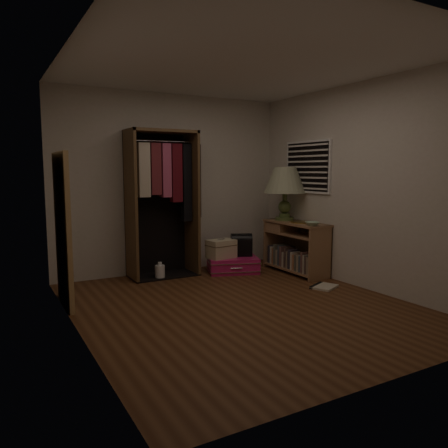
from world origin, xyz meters
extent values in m
plane|color=#512D17|center=(0.00, 0.00, 0.00)|extent=(4.00, 4.00, 0.00)
cube|color=beige|center=(0.00, 2.00, 1.30)|extent=(3.50, 0.02, 2.60)
cube|color=beige|center=(0.00, -2.00, 1.30)|extent=(3.50, 0.02, 2.60)
cube|color=beige|center=(1.75, 0.00, 1.30)|extent=(0.02, 4.00, 2.60)
cube|color=beige|center=(-1.75, 0.00, 1.30)|extent=(0.02, 4.00, 2.60)
cube|color=white|center=(0.00, 0.00, 2.60)|extent=(3.50, 4.00, 0.01)
cube|color=white|center=(1.73, 1.00, 1.55)|extent=(0.03, 0.96, 0.76)
cube|color=black|center=(1.73, 1.00, 1.55)|extent=(0.03, 0.90, 0.70)
cube|color=white|center=(1.71, 1.00, 1.24)|extent=(0.01, 0.88, 0.02)
cube|color=white|center=(1.71, 1.00, 1.32)|extent=(0.01, 0.88, 0.02)
cube|color=white|center=(1.71, 1.00, 1.39)|extent=(0.01, 0.88, 0.02)
cube|color=white|center=(1.71, 1.00, 1.47)|extent=(0.01, 0.88, 0.02)
cube|color=white|center=(1.71, 1.00, 1.55)|extent=(0.01, 0.88, 0.02)
cube|color=white|center=(1.71, 1.00, 1.63)|extent=(0.01, 0.88, 0.02)
cube|color=white|center=(1.71, 1.00, 1.71)|extent=(0.01, 0.88, 0.02)
cube|color=white|center=(1.71, 1.00, 1.78)|extent=(0.01, 0.88, 0.02)
cube|color=white|center=(1.71, 1.00, 1.86)|extent=(0.01, 0.88, 0.02)
cube|color=#956948|center=(1.54, 0.46, 0.38)|extent=(0.40, 0.03, 0.75)
cube|color=#956948|center=(1.54, 1.54, 0.38)|extent=(0.40, 0.03, 0.75)
cube|color=#956948|center=(1.54, 1.00, 0.06)|extent=(0.40, 1.04, 0.03)
cube|color=#956948|center=(1.54, 1.00, 0.57)|extent=(0.40, 1.04, 0.03)
cube|color=#956948|center=(1.54, 1.00, 0.73)|extent=(0.42, 1.12, 0.03)
cube|color=brown|center=(1.73, 1.00, 0.38)|extent=(0.02, 1.10, 0.75)
cube|color=#956948|center=(1.53, 1.33, 0.65)|extent=(0.36, 0.38, 0.13)
cube|color=gray|center=(1.46, 0.53, 0.20)|extent=(0.17, 0.05, 0.25)
cube|color=#4C3833|center=(1.47, 0.58, 0.20)|extent=(0.19, 0.03, 0.24)
cube|color=#B7AD99|center=(1.47, 0.62, 0.21)|extent=(0.21, 0.03, 0.26)
cube|color=brown|center=(1.47, 0.67, 0.22)|extent=(0.20, 0.03, 0.29)
cube|color=#3F4C59|center=(1.47, 0.71, 0.19)|extent=(0.21, 0.04, 0.23)
cube|color=gray|center=(1.47, 0.75, 0.19)|extent=(0.20, 0.04, 0.23)
cube|color=#59594C|center=(1.47, 0.80, 0.19)|extent=(0.20, 0.03, 0.23)
cube|color=#B2724C|center=(1.45, 0.85, 0.19)|extent=(0.15, 0.04, 0.23)
cube|color=beige|center=(1.45, 0.89, 0.20)|extent=(0.16, 0.04, 0.26)
cube|color=#332D38|center=(1.45, 0.95, 0.22)|extent=(0.16, 0.05, 0.28)
cube|color=gray|center=(1.45, 1.00, 0.20)|extent=(0.16, 0.03, 0.25)
cube|color=#4C3833|center=(1.47, 1.05, 0.22)|extent=(0.20, 0.04, 0.29)
cube|color=#B7AD99|center=(1.47, 1.10, 0.19)|extent=(0.20, 0.04, 0.22)
cube|color=brown|center=(1.46, 1.15, 0.22)|extent=(0.19, 0.05, 0.30)
cube|color=#3F4C59|center=(1.46, 1.20, 0.23)|extent=(0.19, 0.04, 0.31)
cube|color=gray|center=(1.45, 1.25, 0.19)|extent=(0.15, 0.04, 0.23)
cube|color=#59594C|center=(1.46, 1.30, 0.23)|extent=(0.19, 0.04, 0.31)
cube|color=#B2724C|center=(1.45, 1.35, 0.20)|extent=(0.17, 0.03, 0.24)
cube|color=beige|center=(1.48, 1.40, 0.21)|extent=(0.21, 0.04, 0.26)
cube|color=#332D38|center=(1.45, 1.45, 0.21)|extent=(0.17, 0.05, 0.27)
cube|color=brown|center=(-0.70, 1.74, 1.02)|extent=(0.04, 0.50, 2.05)
cube|color=brown|center=(0.20, 1.74, 1.02)|extent=(0.04, 0.50, 2.05)
cube|color=brown|center=(-0.25, 1.74, 2.03)|extent=(0.95, 0.50, 0.04)
cube|color=black|center=(-0.25, 1.98, 1.02)|extent=(0.95, 0.02, 2.05)
cube|color=black|center=(-0.25, 1.74, 0.01)|extent=(0.95, 0.50, 0.02)
cylinder|color=silver|center=(-0.25, 1.74, 1.90)|extent=(0.87, 0.02, 0.02)
cube|color=beige|center=(-0.53, 1.72, 1.50)|extent=(0.16, 0.15, 0.73)
cube|color=maroon|center=(-0.36, 1.72, 1.52)|extent=(0.14, 0.14, 0.70)
cube|color=#BF4C72|center=(-0.20, 1.72, 1.50)|extent=(0.13, 0.15, 0.74)
cube|color=#590F19|center=(-0.05, 1.72, 1.46)|extent=(0.15, 0.13, 0.82)
cube|color=black|center=(0.11, 1.72, 1.32)|extent=(0.13, 0.11, 1.10)
cube|color=black|center=(0.26, 1.72, 1.35)|extent=(0.13, 0.10, 1.05)
cube|color=tan|center=(-1.71, 1.00, 0.85)|extent=(0.05, 0.80, 1.70)
cube|color=white|center=(-1.68, 1.00, 0.85)|extent=(0.01, 0.68, 1.58)
cube|color=#C4175E|center=(0.74, 1.47, 0.11)|extent=(0.85, 0.72, 0.22)
cube|color=silver|center=(0.74, 1.47, 0.05)|extent=(0.87, 0.75, 0.01)
cube|color=silver|center=(0.74, 1.47, 0.17)|extent=(0.87, 0.75, 0.01)
cylinder|color=silver|center=(0.65, 1.22, 0.11)|extent=(0.16, 0.07, 0.02)
cube|color=beige|center=(0.56, 1.49, 0.36)|extent=(0.42, 0.32, 0.27)
cube|color=brown|center=(0.56, 1.49, 0.42)|extent=(0.43, 0.32, 0.01)
cylinder|color=silver|center=(0.56, 1.49, 0.50)|extent=(0.11, 0.03, 0.02)
cube|color=black|center=(0.90, 1.50, 0.34)|extent=(0.37, 0.31, 0.24)
cylinder|color=black|center=(0.90, 1.50, 0.46)|extent=(0.37, 0.31, 0.20)
cylinder|color=#45592B|center=(1.54, 1.29, 0.77)|extent=(0.34, 0.34, 0.05)
cylinder|color=#45592B|center=(1.54, 1.29, 0.82)|extent=(0.20, 0.20, 0.06)
sphere|color=#45592B|center=(1.54, 1.29, 0.95)|extent=(0.24, 0.24, 0.19)
cylinder|color=#45592B|center=(1.54, 1.29, 1.10)|extent=(0.09, 0.09, 0.11)
cone|color=#BBC1A1|center=(1.54, 1.29, 1.36)|extent=(0.79, 0.79, 0.39)
cone|color=silver|center=(1.54, 1.29, 1.36)|extent=(0.71, 0.71, 0.37)
cylinder|color=#AC8E42|center=(1.54, 0.90, 0.76)|extent=(0.35, 0.35, 0.02)
imported|color=#AACCAC|center=(1.49, 0.59, 0.77)|extent=(0.24, 0.24, 0.05)
cylinder|color=white|center=(-0.36, 1.60, 0.10)|extent=(0.17, 0.17, 0.19)
cylinder|color=white|center=(-0.36, 1.60, 0.21)|extent=(0.07, 0.07, 0.05)
cube|color=beige|center=(1.32, 0.13, 0.01)|extent=(0.41, 0.38, 0.03)
cube|color=black|center=(1.28, 0.23, 0.01)|extent=(0.32, 0.18, 0.03)
camera|label=1|loc=(-2.47, -4.01, 1.50)|focal=35.00mm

